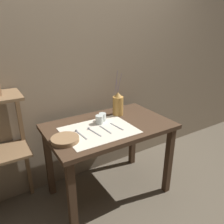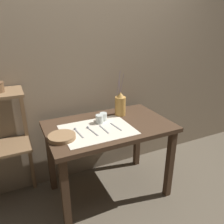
% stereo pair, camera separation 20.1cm
% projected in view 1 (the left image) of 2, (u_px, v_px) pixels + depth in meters
% --- Properties ---
extents(ground_plane, '(12.00, 12.00, 0.00)m').
position_uv_depth(ground_plane, '(109.00, 191.00, 2.33)').
color(ground_plane, brown).
extents(stone_wall_back, '(7.00, 0.06, 2.40)m').
position_uv_depth(stone_wall_back, '(85.00, 71.00, 2.26)').
color(stone_wall_back, gray).
rests_on(stone_wall_back, ground_plane).
extents(wooden_table, '(1.16, 0.73, 0.78)m').
position_uv_depth(wooden_table, '(109.00, 135.00, 2.08)').
color(wooden_table, '#422D1E').
rests_on(wooden_table, ground_plane).
extents(linen_cloth, '(0.62, 0.48, 0.00)m').
position_uv_depth(linen_cloth, '(99.00, 130.00, 1.93)').
color(linen_cloth, beige).
rests_on(linen_cloth, wooden_table).
extents(pitcher_with_flowers, '(0.11, 0.11, 0.46)m').
position_uv_depth(pitcher_with_flowers, '(118.00, 104.00, 2.23)').
color(pitcher_with_flowers, '#B7843D').
rests_on(pitcher_with_flowers, wooden_table).
extents(wooden_bowl, '(0.22, 0.22, 0.04)m').
position_uv_depth(wooden_bowl, '(65.00, 140.00, 1.74)').
color(wooden_bowl, '#8E6B47').
rests_on(wooden_bowl, wooden_table).
extents(glass_tumbler_near, '(0.07, 0.07, 0.08)m').
position_uv_depth(glass_tumbler_near, '(99.00, 120.00, 2.04)').
color(glass_tumbler_near, silver).
rests_on(glass_tumbler_near, wooden_table).
extents(glass_tumbler_far, '(0.07, 0.07, 0.08)m').
position_uv_depth(glass_tumbler_far, '(103.00, 117.00, 2.11)').
color(glass_tumbler_far, silver).
rests_on(glass_tumbler_far, wooden_table).
extents(spoon_inner, '(0.03, 0.19, 0.02)m').
position_uv_depth(spoon_inner, '(78.00, 132.00, 1.88)').
color(spoon_inner, gray).
rests_on(spoon_inner, wooden_table).
extents(spoon_outer, '(0.04, 0.19, 0.02)m').
position_uv_depth(spoon_outer, '(91.00, 130.00, 1.92)').
color(spoon_outer, gray).
rests_on(spoon_outer, wooden_table).
extents(fork_outer, '(0.02, 0.18, 0.00)m').
position_uv_depth(fork_outer, '(105.00, 129.00, 1.94)').
color(fork_outer, gray).
rests_on(fork_outer, wooden_table).
extents(knife_center, '(0.03, 0.18, 0.00)m').
position_uv_depth(knife_center, '(117.00, 126.00, 1.99)').
color(knife_center, gray).
rests_on(knife_center, wooden_table).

